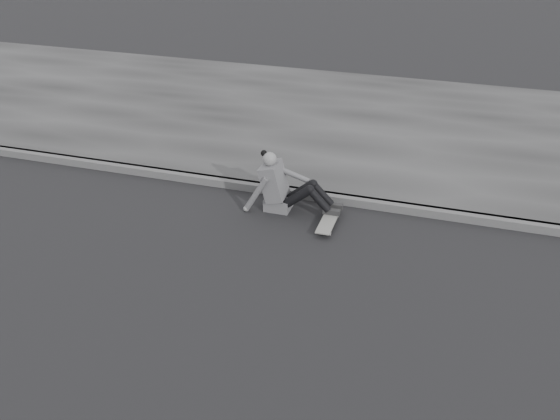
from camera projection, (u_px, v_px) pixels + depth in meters
The scene contains 5 objects.
ground at pixel (217, 293), 7.23m from camera, with size 80.00×80.00×0.00m, color black.
curb at pixel (282, 191), 9.35m from camera, with size 24.00×0.16×0.12m, color #505050.
sidewalk at pixel (329, 121), 11.87m from camera, with size 24.00×6.00×0.12m, color #323232.
skateboard at pixel (329, 220), 8.55m from camera, with size 0.20×0.78×0.09m.
seated_woman at pixel (283, 187), 8.80m from camera, with size 1.38×0.46×0.88m.
Camera 1 is at (2.43, -5.37, 4.36)m, focal length 40.00 mm.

